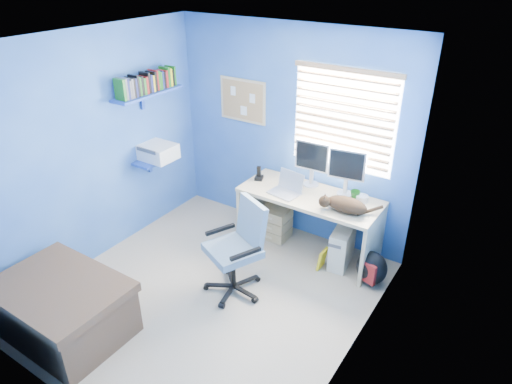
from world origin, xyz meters
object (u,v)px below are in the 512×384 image
Objects in this scene: desk at (308,223)px; cat at (347,205)px; laptop at (284,185)px; office_chair at (237,260)px; tower_pc at (342,246)px.

desk is 0.67m from cat.
laptop is 0.76× the size of cat.
cat is 1.26m from office_chair.
office_chair reaches higher than laptop.
laptop is at bearing -177.79° from tower_pc.
desk is at bearing 145.32° from cat.
desk is at bearing 170.11° from tower_pc.
desk is at bearing 74.62° from office_chair.
cat is (0.73, 0.02, -0.03)m from laptop.
laptop reaches higher than desk.
office_chair is (-0.76, -0.90, -0.45)m from cat.
tower_pc is at bearing 91.09° from cat.
office_chair reaches higher than cat.
tower_pc is at bearing 19.04° from laptop.
tower_pc is 0.45× the size of office_chair.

